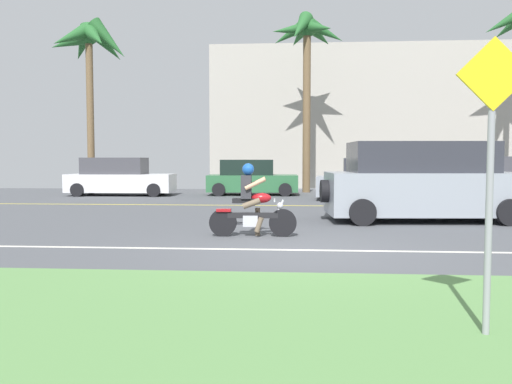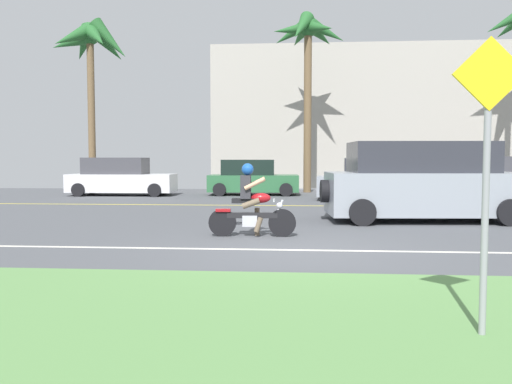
{
  "view_description": "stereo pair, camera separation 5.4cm",
  "coord_description": "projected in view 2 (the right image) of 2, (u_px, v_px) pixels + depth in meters",
  "views": [
    {
      "loc": [
        -0.06,
        -9.23,
        1.59
      ],
      "look_at": [
        -1.07,
        4.31,
        0.73
      ],
      "focal_mm": 37.11,
      "sensor_mm": 36.0,
      "label": 1
    },
    {
      "loc": [
        -0.01,
        -9.22,
        1.59
      ],
      "look_at": [
        -1.07,
        4.31,
        0.73
      ],
      "focal_mm": 37.11,
      "sensor_mm": 36.0,
      "label": 2
    }
  ],
  "objects": [
    {
      "name": "motorcyclist",
      "position": [
        251.0,
        206.0,
        10.74
      ],
      "size": [
        1.78,
        0.58,
        1.49
      ],
      "color": "black",
      "rests_on": "ground"
    },
    {
      "name": "ground",
      "position": [
        298.0,
        228.0,
        12.26
      ],
      "size": [
        56.0,
        30.0,
        0.04
      ],
      "primitive_type": "cube",
      "color": "#4C4F54"
    },
    {
      "name": "parked_car_2",
      "position": [
        369.0,
        181.0,
        20.14
      ],
      "size": [
        3.91,
        2.19,
        1.6
      ],
      "color": "#8C939E",
      "rests_on": "ground"
    },
    {
      "name": "suv_nearby",
      "position": [
        422.0,
        183.0,
        13.39
      ],
      "size": [
        5.09,
        2.47,
        2.0
      ],
      "color": "#8C939E",
      "rests_on": "ground"
    },
    {
      "name": "parked_car_3",
      "position": [
        503.0,
        178.0,
        22.08
      ],
      "size": [
        4.32,
        2.03,
        1.67
      ],
      "color": "silver",
      "rests_on": "ground"
    },
    {
      "name": "building_far",
      "position": [
        412.0,
        118.0,
        29.43
      ],
      "size": [
        21.98,
        4.0,
        7.65
      ],
      "primitive_type": "cube",
      "color": "#A8A399",
      "rests_on": "ground"
    },
    {
      "name": "parked_car_0",
      "position": [
        120.0,
        178.0,
        22.78
      ],
      "size": [
        4.52,
        1.92,
        1.63
      ],
      "color": "silver",
      "rests_on": "ground"
    },
    {
      "name": "grass_median",
      "position": [
        298.0,
        317.0,
        5.19
      ],
      "size": [
        56.0,
        3.8,
        0.06
      ],
      "primitive_type": "cube",
      "color": "#5B8C4C",
      "rests_on": "ground"
    },
    {
      "name": "palm_tree_0",
      "position": [
        307.0,
        41.0,
        24.45
      ],
      "size": [
        3.63,
        3.57,
        8.29
      ],
      "color": "brown",
      "rests_on": "ground"
    },
    {
      "name": "lane_line_far",
      "position": [
        298.0,
        206.0,
        17.79
      ],
      "size": [
        50.4,
        0.12,
        0.01
      ],
      "primitive_type": "cube",
      "color": "yellow",
      "rests_on": "ground"
    },
    {
      "name": "lane_line_near",
      "position": [
        298.0,
        250.0,
        9.16
      ],
      "size": [
        50.4,
        0.12,
        0.01
      ],
      "primitive_type": "cube",
      "color": "silver",
      "rests_on": "ground"
    },
    {
      "name": "street_sign",
      "position": [
        487.0,
        159.0,
        4.49
      ],
      "size": [
        0.62,
        0.06,
        2.61
      ],
      "color": "gray",
      "rests_on": "ground"
    },
    {
      "name": "parked_car_1",
      "position": [
        252.0,
        178.0,
        23.09
      ],
      "size": [
        3.96,
        2.09,
        1.54
      ],
      "color": "#2D663D",
      "rests_on": "ground"
    },
    {
      "name": "palm_tree_1",
      "position": [
        90.0,
        47.0,
        24.41
      ],
      "size": [
        4.05,
        3.91,
        8.04
      ],
      "color": "brown",
      "rests_on": "ground"
    }
  ]
}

